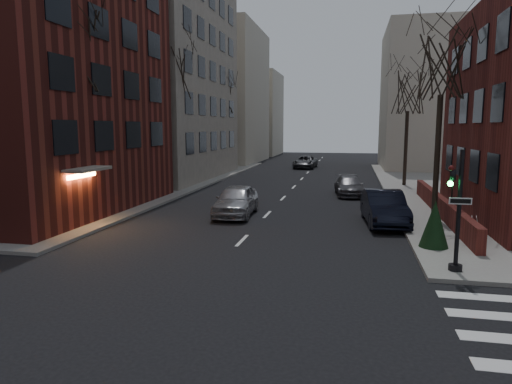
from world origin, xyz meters
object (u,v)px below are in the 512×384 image
tree_left_a (75,52)px  tree_left_b (170,72)px  streetlamp_near (158,136)px  car_lane_gray (349,186)px  streetlamp_far (233,132)px  traffic_signal (456,218)px  evergreen_shrub (435,224)px  tree_left_c (223,96)px  sandwich_board (474,227)px  parked_sedan (384,208)px  tree_right_b (408,92)px  car_lane_far (305,162)px  car_lane_silver (236,200)px  tree_right_a (442,62)px

tree_left_a → tree_left_b: size_ratio=0.95×
streetlamp_near → car_lane_gray: (12.63, 4.24, -3.56)m
streetlamp_far → traffic_signal: bearing=-63.9°
car_lane_gray → evergreen_shrub: evergreen_shrub is taller
tree_left_c → sandwich_board: tree_left_c is taller
parked_sedan → streetlamp_far: bearing=114.1°
car_lane_gray → sandwich_board: 13.40m
tree_left_c → car_lane_gray: bearing=-46.1°
streetlamp_far → streetlamp_near: bearing=-90.0°
traffic_signal → tree_left_c: 35.76m
tree_right_b → car_lane_gray: tree_right_b is taller
tree_right_b → tree_left_c: bearing=155.6°
car_lane_far → traffic_signal: bearing=-74.4°
streetlamp_far → tree_left_a: bearing=-91.2°
tree_left_a → evergreen_shrub: bearing=-6.9°
parked_sedan → evergreen_shrub: bearing=-76.5°
traffic_signal → streetlamp_near: (-16.14, 13.01, 2.33)m
parked_sedan → car_lane_far: size_ratio=0.99×
parked_sedan → sandwich_board: 4.46m
streetlamp_near → car_lane_silver: 8.68m
tree_left_b → streetlamp_near: size_ratio=1.72×
streetlamp_far → parked_sedan: size_ratio=1.22×
tree_left_b → traffic_signal: bearing=-45.5°
car_lane_gray → evergreen_shrub: 14.64m
streetlamp_far → tree_right_b: bearing=-30.5°
tree_left_a → streetlamp_near: tree_left_a is taller
tree_right_b → car_lane_far: 19.21m
tree_left_b → streetlamp_far: (0.60, 16.00, -4.68)m
tree_left_b → tree_right_b: (17.60, 6.00, -1.33)m
parked_sedan → car_lane_silver: parked_sedan is taller
traffic_signal → tree_right_b: size_ratio=0.44×
streetlamp_near → parked_sedan: streetlamp_near is taller
tree_right_b → evergreen_shrub: size_ratio=4.91×
traffic_signal → tree_left_b: bearing=134.5°
tree_right_a → parked_sedan: tree_right_a is taller
parked_sedan → car_lane_gray: parked_sedan is taller
tree_right_b → streetlamp_near: bearing=-149.5°
tree_right_a → sandwich_board: (0.92, -4.07, -7.41)m
tree_left_a → streetlamp_near: bearing=85.7°
sandwich_board → evergreen_shrub: (-1.92, -1.93, 0.46)m
tree_right_a → tree_right_b: bearing=90.0°
car_lane_far → sandwich_board: car_lane_far is taller
tree_left_c → evergreen_shrub: size_ratio=5.20×
tree_right_a → tree_right_b: 14.01m
streetlamp_far → sandwich_board: bearing=-57.4°
tree_right_a → car_lane_silver: bearing=-176.9°
streetlamp_far → sandwich_board: 33.50m
traffic_signal → streetlamp_near: 20.86m
tree_left_c → car_lane_gray: (13.23, -13.76, -7.36)m
traffic_signal → car_lane_gray: (-3.50, 17.25, -1.24)m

